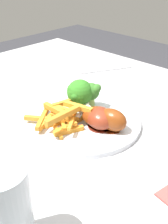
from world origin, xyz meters
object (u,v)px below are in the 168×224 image
(chicken_drumstick_far, at_px, (99,117))
(chicken_drumstick_near, at_px, (96,117))
(dinner_plate, at_px, (84,122))
(broccoli_floret_front, at_px, (81,92))
(carrot_fries_pile, at_px, (60,117))
(chicken_drumstick_extra, at_px, (110,119))
(fork, at_px, (106,70))
(dining_table, at_px, (71,140))
(water_glass, at_px, (6,212))
(broccoli_floret_middle, at_px, (91,92))

(chicken_drumstick_far, bearing_deg, chicken_drumstick_near, -169.40)
(dinner_plate, xyz_separation_m, broccoli_floret_front, (-0.04, 0.03, 0.05))
(broccoli_floret_front, relative_size, carrot_fries_pile, 0.57)
(chicken_drumstick_extra, distance_m, fork, 0.38)
(dinner_plate, xyz_separation_m, chicken_drumstick_near, (0.04, 0.00, 0.03))
(dining_table, relative_size, chicken_drumstick_near, 9.08)
(chicken_drumstick_extra, distance_m, water_glass, 0.32)
(chicken_drumstick_far, xyz_separation_m, water_glass, (0.11, -0.30, 0.03))
(broccoli_floret_middle, bearing_deg, dinner_plate, -63.39)
(dining_table, relative_size, carrot_fries_pile, 7.90)
(chicken_drumstick_far, bearing_deg, broccoli_floret_middle, 144.69)
(broccoli_floret_middle, distance_m, chicken_drumstick_near, 0.08)
(carrot_fries_pile, bearing_deg, broccoli_floret_middle, 91.61)
(broccoli_floret_middle, distance_m, fork, 0.29)
(broccoli_floret_front, relative_size, chicken_drumstick_far, 0.61)
(broccoli_floret_middle, bearing_deg, chicken_drumstick_far, -35.31)
(carrot_fries_pile, height_order, chicken_drumstick_near, carrot_fries_pile)
(dining_table, relative_size, broccoli_floret_middle, 16.18)
(chicken_drumstick_far, relative_size, chicken_drumstick_extra, 1.00)
(chicken_drumstick_far, bearing_deg, dining_table, 167.54)
(water_glass, bearing_deg, broccoli_floret_front, 120.10)
(chicken_drumstick_extra, bearing_deg, chicken_drumstick_far, -162.79)
(chicken_drumstick_far, distance_m, chicken_drumstick_extra, 0.03)
(chicken_drumstick_far, height_order, fork, chicken_drumstick_far)
(dining_table, xyz_separation_m, broccoli_floret_middle, (0.05, 0.02, 0.16))
(water_glass, bearing_deg, broccoli_floret_middle, 116.68)
(broccoli_floret_front, xyz_separation_m, chicken_drumstick_extra, (0.11, -0.02, -0.02))
(chicken_drumstick_near, bearing_deg, dinner_plate, -176.69)
(carrot_fries_pile, height_order, fork, carrot_fries_pile)
(dinner_plate, height_order, chicken_drumstick_near, chicken_drumstick_near)
(dining_table, bearing_deg, broccoli_floret_middle, 23.52)
(chicken_drumstick_extra, bearing_deg, broccoli_floret_middle, 156.06)
(fork, bearing_deg, broccoli_floret_front, -124.80)
(carrot_fries_pile, xyz_separation_m, chicken_drumstick_extra, (0.09, 0.06, 0.00))
(fork, bearing_deg, water_glass, -123.56)
(chicken_drumstick_near, bearing_deg, fork, 126.42)
(carrot_fries_pile, bearing_deg, dinner_plate, 65.57)
(dinner_plate, relative_size, chicken_drumstick_extra, 2.12)
(dining_table, height_order, chicken_drumstick_extra, chicken_drumstick_extra)
(broccoli_floret_front, relative_size, chicken_drumstick_near, 0.65)
(dining_table, xyz_separation_m, dinner_plate, (0.08, -0.03, 0.11))
(dining_table, xyz_separation_m, fork, (-0.10, 0.27, 0.11))
(broccoli_floret_middle, distance_m, chicken_drumstick_far, 0.09)
(carrot_fries_pile, bearing_deg, dining_table, 123.68)
(water_glass, bearing_deg, chicken_drumstick_near, 110.74)
(broccoli_floret_front, height_order, chicken_drumstick_extra, broccoli_floret_front)
(chicken_drumstick_near, relative_size, fork, 0.62)
(broccoli_floret_middle, height_order, water_glass, water_glass)
(chicken_drumstick_near, distance_m, chicken_drumstick_far, 0.01)
(dinner_plate, distance_m, water_glass, 0.34)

